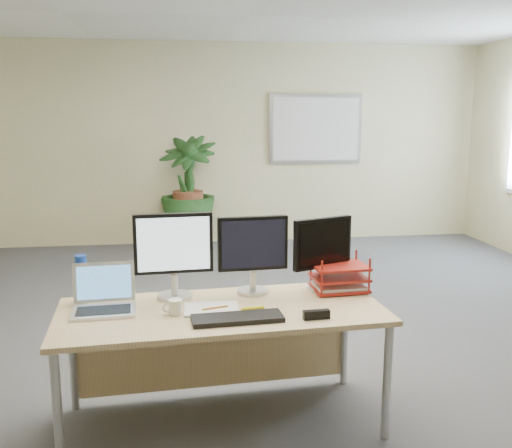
{
  "coord_description": "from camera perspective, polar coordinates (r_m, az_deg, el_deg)",
  "views": [
    {
      "loc": [
        -0.72,
        -3.79,
        1.78
      ],
      "look_at": [
        -0.14,
        0.35,
        0.96
      ],
      "focal_mm": 40.0,
      "sensor_mm": 36.0,
      "label": 1
    }
  ],
  "objects": [
    {
      "name": "keyboard",
      "position": [
        3.04,
        -1.87,
        -9.4
      ],
      "size": [
        0.49,
        0.19,
        0.03
      ],
      "primitive_type": "cube",
      "rotation": [
        0.0,
        0.0,
        0.06
      ],
      "color": "black",
      "rests_on": "desk"
    },
    {
      "name": "monitor_dark",
      "position": [
        3.52,
        6.68,
        -2.46
      ],
      "size": [
        0.39,
        0.18,
        0.45
      ],
      "color": "silver",
      "rests_on": "desk"
    },
    {
      "name": "floor",
      "position": [
        4.25,
        2.57,
        -13.61
      ],
      "size": [
        8.0,
        8.0,
        0.0
      ],
      "primitive_type": "plane",
      "color": "#444449",
      "rests_on": "ground"
    },
    {
      "name": "yellow_highlighter",
      "position": [
        3.21,
        -0.34,
        -8.39
      ],
      "size": [
        0.13,
        0.03,
        0.02
      ],
      "primitive_type": "cylinder",
      "rotation": [
        0.0,
        1.57,
        0.13
      ],
      "color": "#F3F519",
      "rests_on": "desk"
    },
    {
      "name": "whiteboard",
      "position": [
        8.0,
        5.99,
        9.42
      ],
      "size": [
        1.3,
        0.04,
        0.95
      ],
      "color": "#BBBBC0",
      "rests_on": "back_wall"
    },
    {
      "name": "stapler",
      "position": [
        3.08,
        6.05,
        -9.0
      ],
      "size": [
        0.15,
        0.05,
        0.05
      ],
      "primitive_type": "cube",
      "rotation": [
        0.0,
        0.0,
        0.06
      ],
      "color": "black",
      "rests_on": "desk"
    },
    {
      "name": "floor_plant",
      "position": [
        7.57,
        -6.82,
        3.23
      ],
      "size": [
        1.06,
        1.06,
        1.5
      ],
      "primitive_type": "imported",
      "rotation": [
        0.0,
        0.0,
        -0.32
      ],
      "color": "#153B17",
      "rests_on": "floor"
    },
    {
      "name": "monitor_left",
      "position": [
        3.36,
        -8.24,
        -2.59
      ],
      "size": [
        0.46,
        0.21,
        0.51
      ],
      "color": "silver",
      "rests_on": "desk"
    },
    {
      "name": "letter_tray",
      "position": [
        3.56,
        8.33,
        -5.51
      ],
      "size": [
        0.34,
        0.27,
        0.15
      ],
      "color": "#9F1C13",
      "rests_on": "desk"
    },
    {
      "name": "orange_pen",
      "position": [
        3.19,
        -4.12,
        -8.36
      ],
      "size": [
        0.14,
        0.05,
        0.01
      ],
      "primitive_type": "cylinder",
      "rotation": [
        0.0,
        1.57,
        0.28
      ],
      "color": "orange",
      "rests_on": "spiral_notebook"
    },
    {
      "name": "coffee_mug",
      "position": [
        3.15,
        -8.12,
        -8.23
      ],
      "size": [
        0.11,
        0.07,
        0.08
      ],
      "color": "white",
      "rests_on": "desk"
    },
    {
      "name": "water_bottle",
      "position": [
        3.44,
        -17.01,
        -5.38
      ],
      "size": [
        0.07,
        0.07,
        0.28
      ],
      "color": "silver",
      "rests_on": "desk"
    },
    {
      "name": "back_wall",
      "position": [
        7.84,
        -2.73,
        7.97
      ],
      "size": [
        7.0,
        0.04,
        2.7
      ],
      "primitive_type": "cube",
      "color": "#C4BB8A",
      "rests_on": "floor"
    },
    {
      "name": "laptop",
      "position": [
        3.31,
        -14.97,
        -7.24
      ],
      "size": [
        0.36,
        0.32,
        0.24
      ],
      "color": "silver",
      "rests_on": "desk"
    },
    {
      "name": "spiral_notebook",
      "position": [
        3.21,
        -4.48,
        -8.45
      ],
      "size": [
        0.3,
        0.23,
        0.01
      ],
      "primitive_type": "cube",
      "rotation": [
        0.0,
        0.0,
        -0.03
      ],
      "color": "white",
      "rests_on": "desk"
    },
    {
      "name": "desk",
      "position": [
        3.37,
        -3.65,
        -10.24
      ],
      "size": [
        1.86,
        0.88,
        0.7
      ],
      "color": "tan",
      "rests_on": "floor"
    },
    {
      "name": "monitor_right",
      "position": [
        3.42,
        -0.31,
        -2.56
      ],
      "size": [
        0.43,
        0.19,
        0.47
      ],
      "color": "silver",
      "rests_on": "desk"
    }
  ]
}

